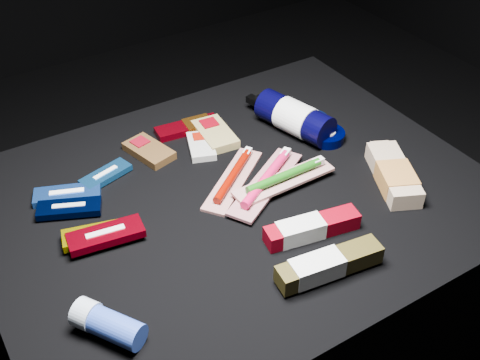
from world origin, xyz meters
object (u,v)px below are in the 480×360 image
deodorant_stick (107,324)px  toothpaste_carton_red (308,229)px  bodywash_bottle (394,175)px  lotion_bottle (295,118)px

deodorant_stick → toothpaste_carton_red: (0.39, 0.01, -0.01)m
bodywash_bottle → toothpaste_carton_red: size_ratio=1.05×
lotion_bottle → toothpaste_carton_red: lotion_bottle is taller
lotion_bottle → deodorant_stick: size_ratio=1.93×
bodywash_bottle → toothpaste_carton_red: bodywash_bottle is taller
lotion_bottle → bodywash_bottle: size_ratio=1.22×
toothpaste_carton_red → bodywash_bottle: bearing=18.4°
lotion_bottle → deodorant_stick: lotion_bottle is taller
bodywash_bottle → deodorant_stick: bearing=-150.9°
lotion_bottle → deodorant_stick: bearing=-166.6°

